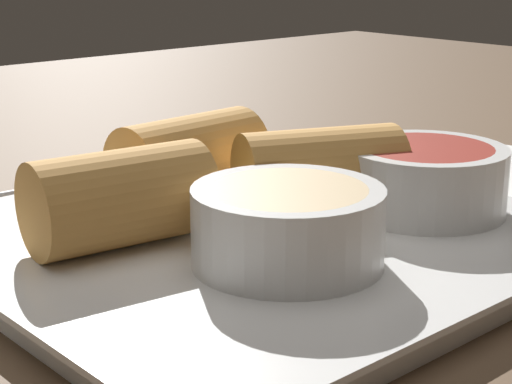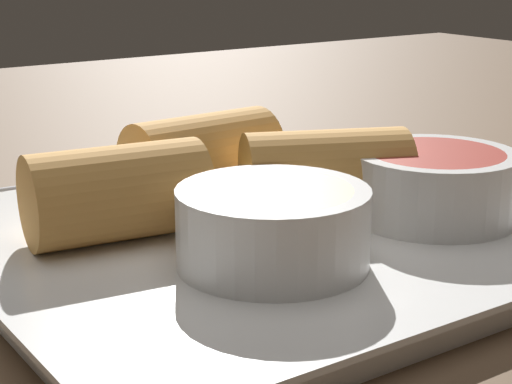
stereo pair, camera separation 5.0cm
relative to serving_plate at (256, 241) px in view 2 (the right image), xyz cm
name	(u,v)px [view 2 (the right image)]	position (x,y,z in cm)	size (l,w,h in cm)	color
table_surface	(189,280)	(3.10, -1.22, -1.76)	(180.00, 140.00, 2.00)	brown
serving_plate	(256,241)	(0.00, 0.00, 0.00)	(27.59, 26.05, 1.50)	white
roll_front_left	(126,192)	(5.83, -2.19, 2.95)	(9.18, 5.46, 4.43)	#D19347
roll_front_right	(334,173)	(-4.26, 0.73, 2.95)	(9.26, 7.32, 4.43)	#D19347
roll_back_left	(209,154)	(-1.26, -6.37, 2.95)	(9.08, 4.95, 4.43)	#D19347
dipping_bowl_near	(273,224)	(2.28, 4.59, 2.59)	(8.29, 8.29, 3.39)	white
dipping_bowl_far	(434,182)	(-8.16, 3.81, 2.59)	(8.29, 8.29, 3.39)	white
spoon	(133,168)	(-1.67, -16.68, -0.18)	(16.29, 3.14, 1.29)	#B2B2B7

